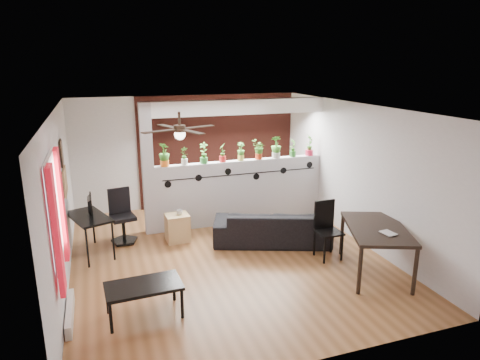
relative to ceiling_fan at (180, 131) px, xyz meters
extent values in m
cube|color=brown|center=(0.80, 0.30, -2.36)|extent=(6.30, 7.10, 0.10)
cube|color=#B7B7BA|center=(0.80, 3.32, -1.01)|extent=(6.30, 0.04, 2.90)
cube|color=#B7B7BA|center=(0.80, -2.72, -1.01)|extent=(6.30, 0.04, 2.90)
cube|color=#B7B7BA|center=(-1.82, 0.30, -1.01)|extent=(0.04, 7.10, 2.90)
cube|color=#B7B7BA|center=(3.42, 0.30, -1.01)|extent=(0.04, 7.10, 2.90)
cube|color=white|center=(0.80, 0.30, 0.34)|extent=(6.30, 7.10, 0.10)
cube|color=#BCBCC1|center=(1.60, 1.80, -1.64)|extent=(3.60, 0.18, 1.35)
cube|color=white|center=(1.60, 1.80, 0.14)|extent=(3.60, 0.18, 0.30)
cube|color=#BCBCC1|center=(-0.31, 1.80, -1.01)|extent=(0.22, 0.20, 2.60)
cube|color=#AC4132|center=(1.60, 3.27, -1.01)|extent=(3.90, 0.05, 2.60)
cube|color=black|center=(1.60, 1.70, -1.23)|extent=(3.31, 0.01, 0.02)
cylinder|color=black|center=(0.05, 1.70, -1.31)|extent=(0.14, 0.01, 0.14)
cylinder|color=black|center=(0.67, 1.70, -1.23)|extent=(0.14, 0.01, 0.14)
cylinder|color=black|center=(1.29, 1.70, -1.15)|extent=(0.14, 0.01, 0.14)
cylinder|color=black|center=(1.91, 1.70, -1.31)|extent=(0.14, 0.01, 0.14)
cylinder|color=black|center=(2.53, 1.70, -1.23)|extent=(0.14, 0.01, 0.14)
cylinder|color=black|center=(3.15, 1.70, -1.15)|extent=(0.14, 0.01, 0.14)
cube|color=white|center=(-1.78, -0.90, -0.76)|extent=(0.02, 0.95, 1.25)
cube|color=white|center=(-1.77, -0.90, -0.76)|extent=(0.04, 1.05, 1.35)
cube|color=red|center=(-1.73, -1.40, -0.86)|extent=(0.06, 0.30, 1.55)
cube|color=red|center=(-1.73, -0.40, -0.86)|extent=(0.06, 0.30, 1.55)
cube|color=beige|center=(-1.74, -0.90, -2.22)|extent=(0.08, 1.00, 0.18)
cube|color=#A1794D|center=(-1.78, 1.25, -0.96)|extent=(0.03, 0.60, 0.45)
cube|color=#8C7259|center=(-1.78, 1.20, -0.46)|extent=(0.03, 0.30, 0.40)
cube|color=black|center=(-1.78, 1.20, -0.46)|extent=(0.02, 0.34, 0.44)
cylinder|color=black|center=(0.00, 0.00, 0.19)|extent=(0.04, 0.04, 0.20)
cylinder|color=black|center=(0.00, 0.00, 0.04)|extent=(0.18, 0.18, 0.10)
sphere|color=white|center=(0.00, 0.00, -0.05)|extent=(0.17, 0.17, 0.17)
cube|color=black|center=(0.32, 0.12, 0.03)|extent=(0.55, 0.29, 0.01)
cube|color=black|center=(-0.12, 0.32, 0.03)|extent=(0.29, 0.55, 0.01)
cube|color=black|center=(-0.32, -0.12, 0.03)|extent=(0.55, 0.29, 0.01)
cube|color=black|center=(0.12, -0.32, 0.03)|extent=(0.29, 0.55, 0.01)
cylinder|color=orange|center=(0.02, 1.80, -0.90)|extent=(0.17, 0.17, 0.12)
imported|color=#27621C|center=(0.02, 1.80, -0.68)|extent=(0.31, 0.31, 0.37)
cylinder|color=white|center=(0.42, 1.80, -0.90)|extent=(0.13, 0.13, 0.12)
imported|color=#27621C|center=(0.42, 1.80, -0.73)|extent=(0.18, 0.15, 0.27)
cylinder|color=green|center=(0.81, 1.80, -0.90)|extent=(0.15, 0.15, 0.12)
imported|color=#27621C|center=(0.81, 1.80, -0.70)|extent=(0.28, 0.26, 0.33)
cylinder|color=red|center=(1.21, 1.80, -0.90)|extent=(0.13, 0.13, 0.12)
imported|color=#27621C|center=(1.21, 1.80, -0.72)|extent=(0.21, 0.23, 0.29)
cylinder|color=#CEC848|center=(1.60, 1.80, -0.90)|extent=(0.13, 0.13, 0.12)
imported|color=#27621C|center=(1.60, 1.80, -0.73)|extent=(0.21, 0.18, 0.28)
cylinder|color=red|center=(2.00, 1.80, -0.90)|extent=(0.14, 0.14, 0.12)
imported|color=#27621C|center=(2.00, 1.80, -0.71)|extent=(0.26, 0.24, 0.31)
cylinder|color=silver|center=(2.39, 1.80, -0.90)|extent=(0.17, 0.17, 0.12)
imported|color=#27621C|center=(2.39, 1.80, -0.68)|extent=(0.28, 0.24, 0.37)
cylinder|color=#32832F|center=(2.79, 1.80, -0.90)|extent=(0.13, 0.13, 0.12)
imported|color=#27621C|center=(2.79, 1.80, -0.72)|extent=(0.24, 0.24, 0.29)
cylinder|color=#CE2141|center=(3.18, 1.80, -0.90)|extent=(0.17, 0.17, 0.12)
imported|color=#27621C|center=(3.18, 1.80, -0.68)|extent=(0.31, 0.31, 0.36)
imported|color=black|center=(1.81, 0.58, -2.01)|extent=(2.23, 1.49, 0.61)
cube|color=tan|center=(0.12, 1.22, -2.05)|extent=(0.45, 0.40, 0.53)
imported|color=gray|center=(0.17, 1.22, -1.74)|extent=(0.15, 0.15, 0.09)
cube|color=black|center=(-1.45, 1.11, -1.60)|extent=(0.84, 1.13, 0.04)
cylinder|color=black|center=(-1.50, 0.60, -1.97)|extent=(0.03, 0.03, 0.69)
cylinder|color=black|center=(-1.08, 0.75, -1.97)|extent=(0.03, 0.03, 0.69)
cylinder|color=black|center=(-1.82, 1.47, -1.97)|extent=(0.03, 0.03, 0.69)
cylinder|color=black|center=(-1.40, 1.63, -1.97)|extent=(0.03, 0.03, 0.69)
imported|color=black|center=(-1.45, 1.26, -1.50)|extent=(0.31, 0.06, 0.17)
cylinder|color=black|center=(-0.86, 1.46, -2.27)|extent=(0.53, 0.53, 0.04)
cylinder|color=black|center=(-0.86, 1.46, -2.05)|extent=(0.06, 0.06, 0.44)
cube|color=black|center=(-0.86, 1.46, -1.81)|extent=(0.49, 0.49, 0.07)
cube|color=black|center=(-0.89, 1.65, -1.53)|extent=(0.41, 0.13, 0.49)
cube|color=black|center=(2.90, -1.09, -1.55)|extent=(1.34, 1.67, 0.05)
cylinder|color=black|center=(2.28, -1.58, -1.94)|extent=(0.06, 0.06, 0.74)
cylinder|color=black|center=(3.02, -1.87, -1.94)|extent=(0.06, 0.06, 0.74)
cylinder|color=black|center=(2.77, -0.31, -1.94)|extent=(0.06, 0.06, 0.74)
cylinder|color=black|center=(3.52, -0.59, -1.94)|extent=(0.06, 0.06, 0.74)
imported|color=gray|center=(2.80, -1.39, -1.51)|extent=(0.19, 0.25, 0.02)
cube|color=black|center=(2.46, -0.37, -1.83)|extent=(0.42, 0.42, 0.03)
cube|color=black|center=(2.46, -0.19, -1.56)|extent=(0.39, 0.04, 0.52)
cube|color=black|center=(2.29, -0.55, -2.07)|extent=(0.03, 0.03, 0.48)
cube|color=black|center=(2.64, -0.54, -2.07)|extent=(0.03, 0.03, 0.48)
cube|color=black|center=(2.29, -0.20, -1.82)|extent=(0.03, 0.03, 0.99)
cube|color=black|center=(2.63, -0.20, -1.82)|extent=(0.03, 0.03, 0.99)
cube|color=black|center=(-0.78, -1.14, -1.87)|extent=(1.02, 0.60, 0.04)
cylinder|color=black|center=(-1.23, -1.40, -2.10)|extent=(0.04, 0.04, 0.42)
cylinder|color=black|center=(-0.31, -1.36, -2.10)|extent=(0.04, 0.04, 0.42)
cylinder|color=black|center=(-1.25, -0.93, -2.10)|extent=(0.04, 0.04, 0.42)
cylinder|color=black|center=(-0.34, -0.88, -2.10)|extent=(0.04, 0.04, 0.42)
camera|label=1|loc=(-1.21, -6.38, 1.00)|focal=32.00mm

